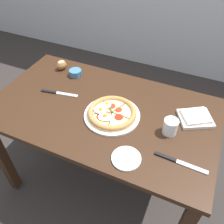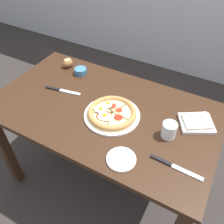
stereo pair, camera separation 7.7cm
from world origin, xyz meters
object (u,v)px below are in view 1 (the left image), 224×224
dining_table (103,122)px  knife_main (180,162)px  napkin_folded (196,118)px  water_glass (170,127)px  bread_piece_near (62,65)px  ramekin_bowl (75,73)px  knife_spare (59,93)px  side_saucer (126,158)px  pizza (112,113)px

dining_table → knife_main: (0.49, -0.19, 0.12)m
napkin_folded → water_glass: water_glass is taller
dining_table → bread_piece_near: size_ratio=14.87×
dining_table → ramekin_bowl: (-0.31, 0.23, 0.14)m
napkin_folded → knife_spare: size_ratio=0.93×
napkin_folded → side_saucer: size_ratio=1.57×
dining_table → bread_piece_near: (-0.44, 0.25, 0.15)m
pizza → napkin_folded: bearing=20.3°
napkin_folded → knife_spare: bearing=-172.1°
bread_piece_near → knife_main: bread_piece_near is taller
dining_table → ramekin_bowl: size_ratio=15.13×
ramekin_bowl → bread_piece_near: 0.13m
dining_table → napkin_folded: (0.51, 0.13, 0.13)m
pizza → water_glass: (0.32, 0.01, 0.02)m
side_saucer → ramekin_bowl: bearing=138.7°
dining_table → side_saucer: (0.26, -0.27, 0.12)m
napkin_folded → bread_piece_near: size_ratio=2.49×
bread_piece_near → knife_spare: (0.13, -0.24, -0.03)m
ramekin_bowl → bread_piece_near: bearing=167.7°
pizza → napkin_folded: size_ratio=1.42×
ramekin_bowl → knife_main: 0.90m
dining_table → water_glass: (0.40, -0.02, 0.15)m
dining_table → knife_spare: 0.33m
dining_table → pizza: 0.16m
side_saucer → bread_piece_near: bearing=142.8°
napkin_folded → bread_piece_near: 0.95m
pizza → ramekin_bowl: (-0.38, 0.26, 0.00)m
ramekin_bowl → knife_spare: 0.21m
ramekin_bowl → knife_spare: size_ratio=0.37×
dining_table → knife_main: 0.54m
dining_table → napkin_folded: napkin_folded is taller
napkin_folded → water_glass: 0.18m
side_saucer → knife_main: bearing=19.1°
knife_main → water_glass: bearing=121.5°
bread_piece_near → knife_spare: 0.28m
dining_table → knife_main: bearing=-21.0°
ramekin_bowl → water_glass: size_ratio=1.01×
knife_main → water_glass: water_glass is taller
bread_piece_near → knife_spare: size_ratio=0.37×
pizza → bread_piece_near: size_ratio=3.53×
bread_piece_near → water_glass: size_ratio=1.03×
ramekin_bowl → water_glass: (0.71, -0.25, 0.02)m
knife_spare → water_glass: 0.71m
pizza → bread_piece_near: (-0.51, 0.29, 0.01)m
knife_spare → water_glass: bearing=-12.9°
pizza → dining_table: bearing=156.0°
dining_table → knife_spare: size_ratio=5.54×
knife_main → knife_spare: size_ratio=1.06×
water_glass → side_saucer: water_glass is taller
knife_spare → ramekin_bowl: bearing=81.4°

